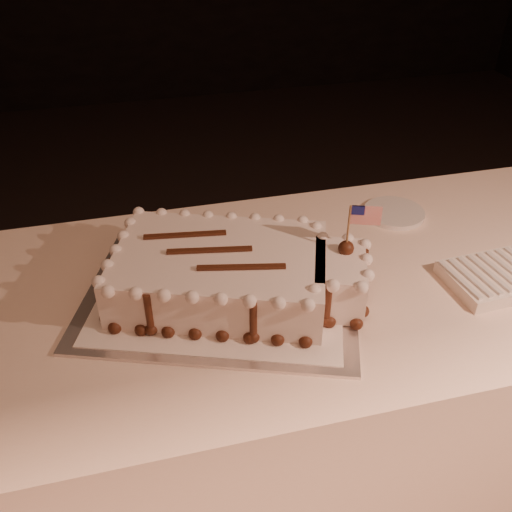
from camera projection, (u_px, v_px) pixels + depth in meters
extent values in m
cube|color=#FFDCC5|center=(269.00, 396.00, 1.52)|extent=(2.40, 0.80, 0.75)
cube|color=silver|center=(221.00, 294.00, 1.28)|extent=(0.72, 0.63, 0.01)
cube|color=white|center=(221.00, 292.00, 1.27)|extent=(0.64, 0.57, 0.00)
cube|color=white|center=(220.00, 272.00, 1.24)|extent=(0.52, 0.44, 0.11)
cube|color=white|center=(339.00, 280.00, 1.22)|extent=(0.16, 0.20, 0.11)
sphere|color=#4A2212|center=(115.00, 328.00, 1.16)|extent=(0.03, 0.03, 0.03)
sphere|color=#4A2212|center=(141.00, 330.00, 1.16)|extent=(0.03, 0.03, 0.03)
sphere|color=#4A2212|center=(168.00, 332.00, 1.15)|extent=(0.03, 0.03, 0.03)
sphere|color=#4A2212|center=(195.00, 334.00, 1.15)|extent=(0.03, 0.03, 0.03)
sphere|color=#4A2212|center=(222.00, 336.00, 1.14)|extent=(0.03, 0.03, 0.03)
sphere|color=#4A2212|center=(250.00, 338.00, 1.14)|extent=(0.03, 0.03, 0.03)
sphere|color=#4A2212|center=(278.00, 340.00, 1.14)|extent=(0.03, 0.03, 0.03)
sphere|color=#4A2212|center=(306.00, 342.00, 1.13)|extent=(0.03, 0.03, 0.03)
sphere|color=#4A2212|center=(311.00, 327.00, 1.17)|extent=(0.03, 0.03, 0.03)
sphere|color=#4A2212|center=(329.00, 322.00, 1.18)|extent=(0.03, 0.03, 0.03)
sphere|color=#4A2212|center=(356.00, 324.00, 1.17)|extent=(0.03, 0.03, 0.03)
sphere|color=#4A2212|center=(363.00, 311.00, 1.21)|extent=(0.03, 0.03, 0.03)
sphere|color=#4A2212|center=(362.00, 295.00, 1.25)|extent=(0.03, 0.03, 0.03)
sphere|color=#4A2212|center=(360.00, 279.00, 1.30)|extent=(0.03, 0.03, 0.03)
sphere|color=#4A2212|center=(344.00, 273.00, 1.31)|extent=(0.03, 0.03, 0.03)
sphere|color=#4A2212|center=(320.00, 272.00, 1.32)|extent=(0.03, 0.03, 0.03)
sphere|color=#4A2212|center=(314.00, 261.00, 1.35)|extent=(0.03, 0.03, 0.03)
sphere|color=#4A2212|center=(301.00, 255.00, 1.38)|extent=(0.03, 0.03, 0.03)
sphere|color=#4A2212|center=(278.00, 253.00, 1.38)|extent=(0.03, 0.03, 0.03)
sphere|color=#4A2212|center=(255.00, 252.00, 1.39)|extent=(0.03, 0.03, 0.03)
sphere|color=#4A2212|center=(232.00, 251.00, 1.39)|extent=(0.03, 0.03, 0.03)
sphere|color=#4A2212|center=(210.00, 249.00, 1.39)|extent=(0.03, 0.03, 0.03)
sphere|color=#4A2212|center=(188.00, 248.00, 1.40)|extent=(0.03, 0.03, 0.03)
sphere|color=#4A2212|center=(165.00, 247.00, 1.40)|extent=(0.03, 0.03, 0.03)
sphere|color=#4A2212|center=(143.00, 245.00, 1.41)|extent=(0.03, 0.03, 0.03)
sphere|color=#4A2212|center=(135.00, 257.00, 1.37)|extent=(0.03, 0.03, 0.03)
sphere|color=#4A2212|center=(129.00, 270.00, 1.32)|extent=(0.03, 0.03, 0.03)
sphere|color=#4A2212|center=(122.00, 285.00, 1.28)|extent=(0.03, 0.03, 0.03)
sphere|color=#4A2212|center=(114.00, 301.00, 1.23)|extent=(0.03, 0.03, 0.03)
sphere|color=#4A2212|center=(106.00, 318.00, 1.19)|extent=(0.03, 0.03, 0.03)
sphere|color=white|center=(108.00, 292.00, 1.11)|extent=(0.03, 0.03, 0.03)
sphere|color=white|center=(136.00, 294.00, 1.10)|extent=(0.03, 0.03, 0.03)
sphere|color=white|center=(164.00, 295.00, 1.10)|extent=(0.03, 0.03, 0.03)
sphere|color=white|center=(192.00, 297.00, 1.09)|extent=(0.03, 0.03, 0.03)
sphere|color=white|center=(221.00, 299.00, 1.09)|extent=(0.03, 0.03, 0.03)
sphere|color=white|center=(250.00, 301.00, 1.09)|extent=(0.03, 0.03, 0.03)
sphere|color=white|center=(279.00, 303.00, 1.08)|extent=(0.03, 0.03, 0.03)
sphere|color=white|center=(308.00, 305.00, 1.08)|extent=(0.03, 0.03, 0.03)
sphere|color=white|center=(314.00, 291.00, 1.11)|extent=(0.03, 0.03, 0.03)
sphere|color=white|center=(333.00, 286.00, 1.12)|extent=(0.03, 0.03, 0.03)
sphere|color=white|center=(361.00, 288.00, 1.12)|extent=(0.03, 0.03, 0.03)
sphere|color=white|center=(368.00, 276.00, 1.15)|extent=(0.03, 0.03, 0.03)
sphere|color=white|center=(366.00, 260.00, 1.20)|extent=(0.03, 0.03, 0.03)
sphere|color=white|center=(365.00, 245.00, 1.24)|extent=(0.03, 0.03, 0.03)
sphere|color=white|center=(348.00, 239.00, 1.26)|extent=(0.03, 0.03, 0.03)
sphere|color=white|center=(323.00, 238.00, 1.27)|extent=(0.03, 0.03, 0.03)
sphere|color=white|center=(316.00, 228.00, 1.30)|extent=(0.03, 0.03, 0.03)
sphere|color=white|center=(303.00, 221.00, 1.32)|extent=(0.03, 0.03, 0.03)
sphere|color=white|center=(279.00, 220.00, 1.33)|extent=(0.03, 0.03, 0.03)
sphere|color=white|center=(255.00, 219.00, 1.33)|extent=(0.03, 0.03, 0.03)
sphere|color=white|center=(231.00, 218.00, 1.34)|extent=(0.03, 0.03, 0.03)
sphere|color=white|center=(208.00, 216.00, 1.34)|extent=(0.03, 0.03, 0.03)
sphere|color=white|center=(185.00, 215.00, 1.34)|extent=(0.03, 0.03, 0.03)
sphere|color=white|center=(162.00, 214.00, 1.35)|extent=(0.03, 0.03, 0.03)
sphere|color=white|center=(139.00, 213.00, 1.35)|extent=(0.03, 0.03, 0.03)
sphere|color=white|center=(130.00, 223.00, 1.31)|extent=(0.03, 0.03, 0.03)
sphere|color=white|center=(123.00, 236.00, 1.27)|extent=(0.03, 0.03, 0.03)
sphere|color=white|center=(116.00, 251.00, 1.22)|extent=(0.03, 0.03, 0.03)
sphere|color=white|center=(107.00, 266.00, 1.18)|extent=(0.03, 0.03, 0.03)
sphere|color=white|center=(99.00, 282.00, 1.13)|extent=(0.03, 0.03, 0.03)
cylinder|color=#4A2212|center=(149.00, 314.00, 1.13)|extent=(0.01, 0.01, 0.10)
sphere|color=#4A2212|center=(151.00, 330.00, 1.16)|extent=(0.03, 0.03, 0.03)
cylinder|color=#4A2212|center=(253.00, 321.00, 1.11)|extent=(0.01, 0.01, 0.10)
sphere|color=#4A2212|center=(253.00, 337.00, 1.14)|extent=(0.03, 0.03, 0.03)
cylinder|color=#4A2212|center=(328.00, 305.00, 1.15)|extent=(0.01, 0.01, 0.10)
sphere|color=#4A2212|center=(326.00, 321.00, 1.18)|extent=(0.03, 0.03, 0.03)
cylinder|color=#4A2212|center=(363.00, 269.00, 1.25)|extent=(0.01, 0.01, 0.10)
sphere|color=#4A2212|center=(361.00, 284.00, 1.28)|extent=(0.03, 0.03, 0.03)
cylinder|color=#4A2212|center=(315.00, 241.00, 1.34)|extent=(0.01, 0.01, 0.10)
sphere|color=#4A2212|center=(314.00, 255.00, 1.37)|extent=(0.03, 0.03, 0.03)
cylinder|color=#4A2212|center=(229.00, 235.00, 1.36)|extent=(0.01, 0.01, 0.10)
sphere|color=#4A2212|center=(229.00, 250.00, 1.39)|extent=(0.03, 0.03, 0.03)
cylinder|color=#4A2212|center=(144.00, 230.00, 1.38)|extent=(0.01, 0.01, 0.10)
sphere|color=#4A2212|center=(146.00, 245.00, 1.41)|extent=(0.03, 0.03, 0.03)
cylinder|color=#4A2212|center=(114.00, 279.00, 1.22)|extent=(0.01, 0.01, 0.10)
sphere|color=#4A2212|center=(117.00, 294.00, 1.25)|extent=(0.03, 0.03, 0.03)
cube|color=#4A2212|center=(185.00, 235.00, 1.26)|extent=(0.18, 0.04, 0.01)
cube|color=#4A2212|center=(210.00, 250.00, 1.21)|extent=(0.18, 0.04, 0.01)
cube|color=#4A2212|center=(241.00, 267.00, 1.16)|extent=(0.18, 0.05, 0.01)
sphere|color=#4A2212|center=(346.00, 248.00, 1.21)|extent=(0.03, 0.03, 0.03)
cylinder|color=#A67347|center=(348.00, 232.00, 1.19)|extent=(0.00, 0.00, 0.13)
cube|color=red|center=(366.00, 215.00, 1.16)|extent=(0.06, 0.02, 0.04)
cube|color=navy|center=(358.00, 210.00, 1.15)|extent=(0.03, 0.01, 0.02)
cube|color=white|center=(497.00, 278.00, 1.31)|extent=(0.24, 0.18, 0.03)
cube|color=silver|center=(460.00, 279.00, 1.27)|extent=(0.03, 0.15, 0.01)
cube|color=silver|center=(470.00, 277.00, 1.28)|extent=(0.03, 0.15, 0.01)
cube|color=silver|center=(480.00, 275.00, 1.28)|extent=(0.03, 0.15, 0.01)
cube|color=silver|center=(489.00, 273.00, 1.29)|extent=(0.03, 0.15, 0.01)
cube|color=silver|center=(499.00, 271.00, 1.30)|extent=(0.03, 0.15, 0.01)
cube|color=silver|center=(508.00, 269.00, 1.30)|extent=(0.03, 0.15, 0.01)
cylinder|color=silver|center=(394.00, 213.00, 1.56)|extent=(0.16, 0.16, 0.01)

